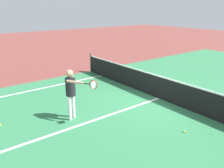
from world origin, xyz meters
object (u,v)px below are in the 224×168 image
player_near (71,89)px  net (159,87)px  tennis_ball_near_net (184,131)px  tennis_ball_mid_court (0,125)px

player_near → net: bearing=81.8°
player_near → tennis_ball_near_net: (2.83, 2.22, -1.03)m
net → tennis_ball_mid_court: (-1.49, -5.73, -0.46)m
player_near → tennis_ball_near_net: bearing=38.1°
net → player_near: 3.76m
player_near → tennis_ball_mid_court: player_near is taller
tennis_ball_near_net → tennis_ball_mid_court: same height
net → tennis_ball_near_net: size_ratio=157.00×
net → player_near: size_ratio=6.09×
tennis_ball_near_net → tennis_ball_mid_court: 5.72m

